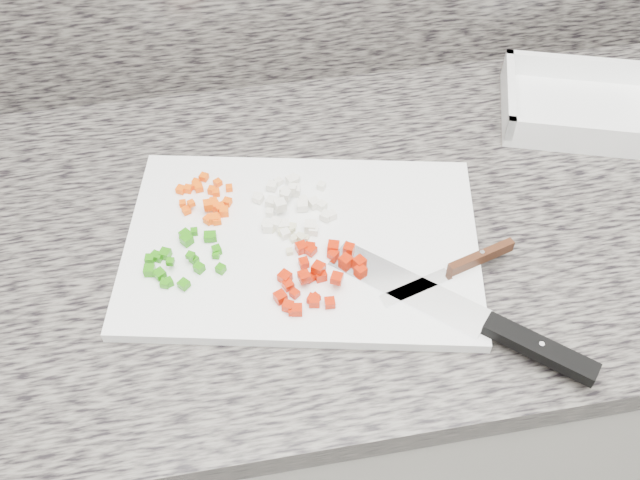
{
  "coord_description": "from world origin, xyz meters",
  "views": [
    {
      "loc": [
        -0.18,
        0.82,
        1.61
      ],
      "look_at": [
        -0.08,
        1.37,
        0.93
      ],
      "focal_mm": 40.0,
      "sensor_mm": 36.0,
      "label": 1
    }
  ],
  "objects": [
    {
      "name": "countertop",
      "position": [
        0.0,
        1.44,
        0.88
      ],
      "size": [
        3.96,
        0.64,
        0.04
      ],
      "primitive_type": "cube",
      "color": "#646058",
      "rests_on": "cabinet"
    },
    {
      "name": "cutting_board",
      "position": [
        -0.1,
        1.39,
        0.91
      ],
      "size": [
        0.5,
        0.38,
        0.01
      ],
      "primitive_type": "cube",
      "rotation": [
        0.0,
        0.0,
        -0.21
      ],
      "color": "white",
      "rests_on": "countertop"
    },
    {
      "name": "cabinet",
      "position": [
        0.0,
        1.44,
        0.43
      ],
      "size": [
        3.92,
        0.62,
        0.86
      ],
      "primitive_type": "cube",
      "color": "silver",
      "rests_on": "ground"
    },
    {
      "name": "green_pepper_pile",
      "position": [
        -0.25,
        1.39,
        0.92
      ],
      "size": [
        0.1,
        0.1,
        0.02
      ],
      "color": "#237D0B",
      "rests_on": "cutting_board"
    },
    {
      "name": "tray",
      "position": [
        0.35,
        1.57,
        0.92
      ],
      "size": [
        0.28,
        0.24,
        0.05
      ],
      "rotation": [
        0.0,
        0.0,
        -0.32
      ],
      "color": "white",
      "rests_on": "countertop"
    },
    {
      "name": "paring_knife",
      "position": [
        0.09,
        1.31,
        0.92
      ],
      "size": [
        0.18,
        0.07,
        0.02
      ],
      "rotation": [
        0.0,
        0.0,
        0.29
      ],
      "color": "white",
      "rests_on": "cutting_board"
    },
    {
      "name": "chef_knife",
      "position": [
        0.09,
        1.22,
        0.92
      ],
      "size": [
        0.27,
        0.25,
        0.02
      ],
      "rotation": [
        0.0,
        0.0,
        -0.74
      ],
      "color": "white",
      "rests_on": "cutting_board"
    },
    {
      "name": "carrot_pile",
      "position": [
        -0.22,
        1.48,
        0.92
      ],
      "size": [
        0.08,
        0.09,
        0.02
      ],
      "color": "#FF5405",
      "rests_on": "cutting_board"
    },
    {
      "name": "onion_pile",
      "position": [
        -0.11,
        1.45,
        0.92
      ],
      "size": [
        0.11,
        0.11,
        0.02
      ],
      "color": "white",
      "rests_on": "cutting_board"
    },
    {
      "name": "garlic_pile",
      "position": [
        -0.12,
        1.4,
        0.92
      ],
      "size": [
        0.05,
        0.05,
        0.01
      ],
      "color": "beige",
      "rests_on": "cutting_board"
    },
    {
      "name": "red_pepper_pile",
      "position": [
        -0.1,
        1.33,
        0.92
      ],
      "size": [
        0.12,
        0.11,
        0.02
      ],
      "color": "#B71A02",
      "rests_on": "cutting_board"
    }
  ]
}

